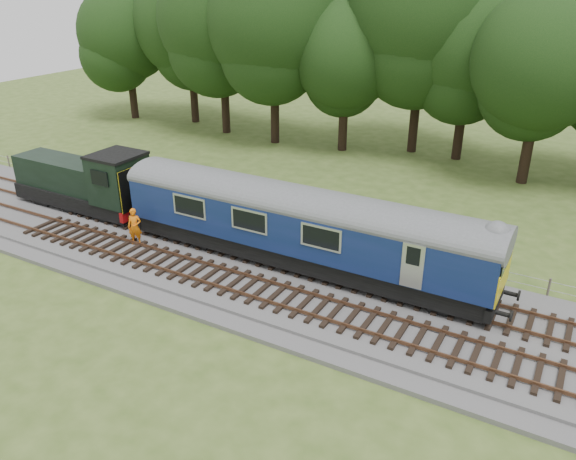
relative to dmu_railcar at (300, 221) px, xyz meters
The scene contains 9 objects.
ground 3.92m from the dmu_railcar, 28.57° to the right, with size 120.00×120.00×0.00m, color #405A21.
ballast 3.81m from the dmu_railcar, 28.57° to the right, with size 70.00×7.00×0.35m, color #4C4C4F.
track_north 3.38m from the dmu_railcar, ahead, with size 67.20×2.40×0.21m.
track_south 4.52m from the dmu_railcar, 49.41° to the right, with size 67.20×2.40×0.21m.
fence 4.80m from the dmu_railcar, 50.33° to the left, with size 64.00×0.12×1.00m, color #6B6054, non-canonical shape.
tree_line 20.92m from the dmu_railcar, 82.89° to the left, with size 70.00×8.00×18.00m, color black, non-canonical shape.
dmu_railcar is the anchor object (origin of this frame).
shunter_loco 13.94m from the dmu_railcar, behind, with size 8.92×2.60×3.38m.
worker 8.62m from the dmu_railcar, 165.56° to the right, with size 0.70×0.46×1.91m, color orange.
Camera 1 is at (8.49, -19.24, 12.93)m, focal length 35.00 mm.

